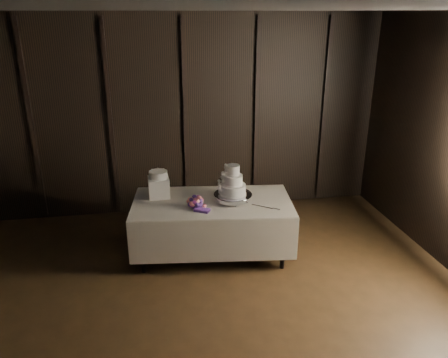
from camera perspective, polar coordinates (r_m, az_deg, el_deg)
room at (r=3.37m, az=0.04°, el=-5.02°), size 6.08×7.08×3.08m
display_table at (r=5.63m, az=-1.51°, el=-6.12°), size 2.10×1.26×0.76m
cake_stand at (r=5.48m, az=1.17°, el=-2.41°), size 0.60×0.60×0.09m
wedding_cake at (r=5.39m, az=0.92°, el=-0.58°), size 0.35×0.32×0.38m
bouquet at (r=5.30m, az=-3.60°, el=-3.10°), size 0.44×0.48×0.19m
box_pedestal at (r=5.64m, az=-8.50°, el=-1.07°), size 0.27×0.27×0.25m
small_cake at (r=5.58m, az=-8.60°, el=0.56°), size 0.27×0.27×0.09m
cake_knife at (r=5.34m, az=5.00°, el=-3.60°), size 0.31×0.24×0.01m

